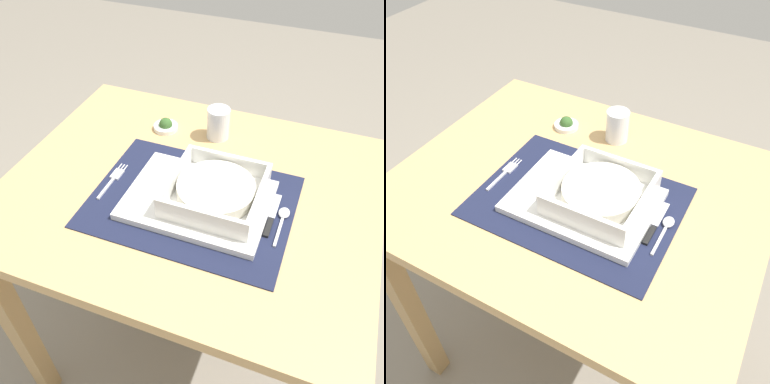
{
  "view_description": "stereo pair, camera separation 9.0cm",
  "coord_description": "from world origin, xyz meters",
  "views": [
    {
      "loc": [
        0.26,
        -0.66,
        1.41
      ],
      "look_at": [
        0.02,
        -0.05,
        0.79
      ],
      "focal_mm": 38.75,
      "sensor_mm": 36.0,
      "label": 1
    },
    {
      "loc": [
        0.34,
        -0.62,
        1.41
      ],
      "look_at": [
        0.02,
        -0.05,
        0.79
      ],
      "focal_mm": 38.75,
      "sensor_mm": 36.0,
      "label": 2
    }
  ],
  "objects": [
    {
      "name": "bread_knife",
      "position": [
        0.18,
        -0.04,
        0.76
      ],
      "size": [
        0.01,
        0.13,
        0.01
      ],
      "rotation": [
        0.0,
        0.0,
        0.02
      ],
      "color": "#59331E",
      "rests_on": "placemat"
    },
    {
      "name": "ground_plane",
      "position": [
        0.0,
        0.0,
        0.0
      ],
      "size": [
        6.0,
        6.0,
        0.0
      ],
      "primitive_type": "plane",
      "color": "gray"
    },
    {
      "name": "spoon",
      "position": [
        0.22,
        -0.03,
        0.77
      ],
      "size": [
        0.02,
        0.11,
        0.01
      ],
      "rotation": [
        0.0,
        0.0,
        0.04
      ],
      "color": "silver",
      "rests_on": "placemat"
    },
    {
      "name": "porridge_bowl",
      "position": [
        0.08,
        -0.04,
        0.8
      ],
      "size": [
        0.2,
        0.2,
        0.05
      ],
      "color": "white",
      "rests_on": "serving_plate"
    },
    {
      "name": "drinking_glass",
      "position": [
        -0.0,
        0.21,
        0.8
      ],
      "size": [
        0.06,
        0.06,
        0.08
      ],
      "color": "white",
      "rests_on": "dining_table"
    },
    {
      "name": "dining_table",
      "position": [
        0.0,
        0.0,
        0.63
      ],
      "size": [
        0.86,
        0.7,
        0.76
      ],
      "color": "tan",
      "rests_on": "ground"
    },
    {
      "name": "placemat",
      "position": [
        0.02,
        -0.05,
        0.76
      ],
      "size": [
        0.44,
        0.34,
        0.0
      ],
      "primitive_type": "cube",
      "color": "#191E38",
      "rests_on": "dining_table"
    },
    {
      "name": "butter_knife",
      "position": [
        0.2,
        -0.04,
        0.76
      ],
      "size": [
        0.01,
        0.13,
        0.01
      ],
      "rotation": [
        0.0,
        0.0,
        0.04
      ],
      "color": "black",
      "rests_on": "placemat"
    },
    {
      "name": "serving_plate",
      "position": [
        0.04,
        -0.05,
        0.77
      ],
      "size": [
        0.31,
        0.23,
        0.02
      ],
      "primitive_type": "cube",
      "color": "white",
      "rests_on": "placemat"
    },
    {
      "name": "condiment_saucer",
      "position": [
        -0.14,
        0.19,
        0.77
      ],
      "size": [
        0.07,
        0.07,
        0.04
      ],
      "color": "white",
      "rests_on": "dining_table"
    },
    {
      "name": "fork",
      "position": [
        -0.17,
        -0.04,
        0.76
      ],
      "size": [
        0.02,
        0.13,
        0.0
      ],
      "rotation": [
        0.0,
        0.0,
        -0.01
      ],
      "color": "silver",
      "rests_on": "placemat"
    }
  ]
}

